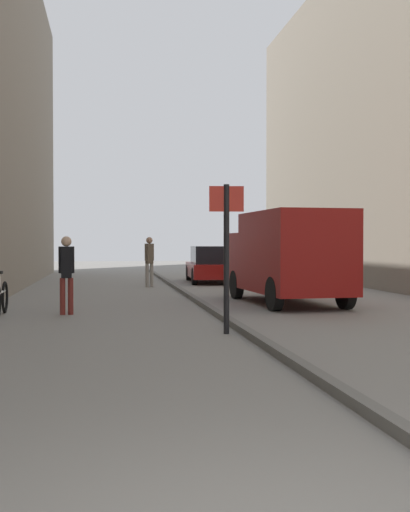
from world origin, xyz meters
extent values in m
plane|color=gray|center=(0.00, 12.00, 0.00)|extent=(80.00, 80.00, 0.00)
cube|color=#615F5B|center=(1.58, 12.00, 0.06)|extent=(0.16, 40.00, 0.12)
cylinder|color=maroon|center=(-1.75, 11.46, 0.41)|extent=(0.12, 0.12, 0.81)
cylinder|color=maroon|center=(-1.58, 11.46, 0.41)|extent=(0.12, 0.12, 0.81)
cube|color=black|center=(-1.67, 11.46, 1.16)|extent=(0.23, 0.20, 0.69)
cylinder|color=black|center=(-1.79, 11.45, 1.21)|extent=(0.10, 0.10, 0.59)
cylinder|color=black|center=(-1.54, 11.46, 1.21)|extent=(0.10, 0.10, 0.59)
sphere|color=tan|center=(-1.67, 11.46, 1.62)|extent=(0.22, 0.22, 0.22)
cylinder|color=gray|center=(0.81, 19.83, 0.42)|extent=(0.13, 0.13, 0.84)
cylinder|color=gray|center=(0.64, 19.76, 0.42)|extent=(0.13, 0.13, 0.84)
cube|color=brown|center=(0.73, 19.80, 1.20)|extent=(0.29, 0.27, 0.72)
cylinder|color=brown|center=(0.84, 19.85, 1.25)|extent=(0.10, 0.10, 0.61)
cylinder|color=brown|center=(0.61, 19.75, 1.25)|extent=(0.10, 0.10, 0.61)
sphere|color=#9E755B|center=(0.73, 19.80, 1.68)|extent=(0.23, 0.23, 0.23)
cube|color=maroon|center=(3.89, 12.56, 1.36)|extent=(2.19, 3.61, 2.03)
cube|color=maroon|center=(3.74, 14.98, 1.10)|extent=(2.06, 1.48, 1.52)
cube|color=black|center=(3.72, 15.46, 1.44)|extent=(1.66, 0.14, 0.67)
cylinder|color=black|center=(2.86, 14.79, 0.40)|extent=(0.27, 0.81, 0.80)
cylinder|color=black|center=(4.64, 14.90, 0.40)|extent=(0.27, 0.81, 0.80)
cylinder|color=black|center=(3.06, 11.46, 0.40)|extent=(0.27, 0.81, 0.80)
cylinder|color=black|center=(4.84, 11.56, 0.40)|extent=(0.27, 0.81, 0.80)
cube|color=maroon|center=(3.38, 22.07, 0.49)|extent=(2.03, 4.29, 0.55)
cube|color=black|center=(3.38, 22.07, 1.11)|extent=(1.65, 2.60, 0.68)
cylinder|color=black|center=(2.64, 23.54, 0.32)|extent=(0.23, 0.65, 0.64)
cylinder|color=black|center=(4.28, 23.45, 0.32)|extent=(0.23, 0.65, 0.64)
cylinder|color=black|center=(2.49, 20.69, 0.32)|extent=(0.23, 0.65, 0.64)
cylinder|color=black|center=(4.12, 20.60, 0.32)|extent=(0.23, 0.65, 0.64)
cylinder|color=black|center=(1.27, 8.06, 1.30)|extent=(0.10, 0.10, 2.60)
cube|color=red|center=(1.27, 8.06, 2.35)|extent=(0.60, 0.09, 0.44)
torus|color=black|center=(-3.06, 12.00, 0.36)|extent=(0.07, 0.72, 0.72)
cylinder|color=silver|center=(-3.05, 11.48, 0.51)|extent=(0.06, 0.95, 0.05)
cylinder|color=silver|center=(-3.05, 11.29, 0.73)|extent=(0.04, 0.04, 0.40)
cube|color=black|center=(-3.05, 11.29, 0.95)|extent=(0.10, 0.24, 0.06)
camera|label=1|loc=(-0.80, -2.61, 1.59)|focal=43.93mm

